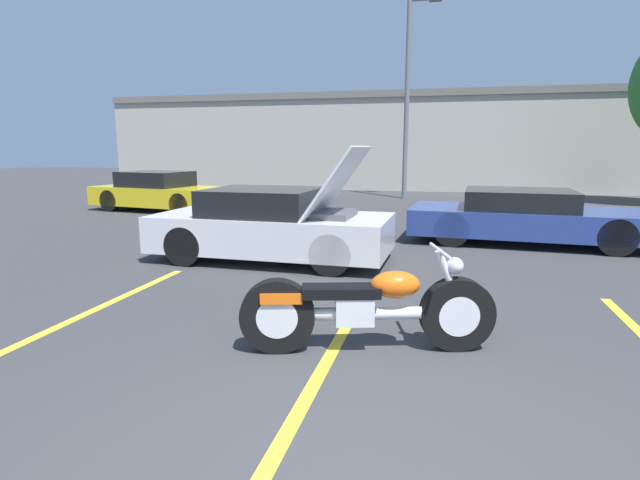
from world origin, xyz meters
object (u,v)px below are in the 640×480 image
show_car_hood_open (273,226)px  parked_car_left_row (160,192)px  parked_car_right_row (525,217)px  light_pole (409,90)px  motorcycle (367,309)px

show_car_hood_open → parked_car_left_row: (-5.66, 5.69, -0.03)m
show_car_hood_open → parked_car_right_row: bearing=32.8°
light_pole → parked_car_left_row: 9.72m
motorcycle → show_car_hood_open: bearing=106.0°
light_pole → parked_car_left_row: size_ratio=1.62×
motorcycle → parked_car_left_row: size_ratio=0.53×
motorcycle → parked_car_right_row: (2.29, 6.25, 0.12)m
parked_car_right_row → show_car_hood_open: bearing=-144.7°
show_car_hood_open → parked_car_right_row: (4.47, 2.73, -0.07)m
show_car_hood_open → parked_car_right_row: 5.24m
light_pole → parked_car_right_row: size_ratio=1.54×
light_pole → parked_car_right_row: (3.04, -8.64, -3.49)m
light_pole → parked_car_left_row: bearing=-141.3°
parked_car_right_row → light_pole: bearing=113.2°
motorcycle → parked_car_right_row: parked_car_right_row is taller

